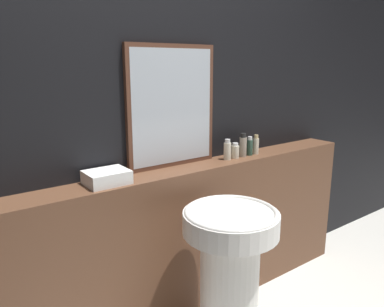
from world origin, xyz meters
The scene contains 10 objects.
wall_back centered at (0.00, 1.28, 1.25)m, with size 8.00×0.06×2.50m.
vanity_counter centered at (0.00, 1.14, 0.48)m, with size 2.83×0.22×0.97m.
pedestal_sink centered at (0.01, 0.69, 0.50)m, with size 0.50×0.50×0.85m.
mirror centered at (0.01, 1.23, 1.32)m, with size 0.60×0.03×0.72m.
towel_stack centered at (-0.46, 1.14, 1.00)m, with size 0.22×0.17×0.07m.
shampoo_bottle centered at (0.37, 1.14, 1.03)m, with size 0.05×0.05×0.14m.
conditioner_bottle centered at (0.44, 1.14, 1.01)m, with size 0.05×0.05×0.10m.
lotion_bottle centered at (0.51, 1.14, 1.04)m, with size 0.05×0.05×0.16m.
body_wash_bottle centered at (0.58, 1.14, 1.02)m, with size 0.04×0.04×0.13m.
hand_soap_bottle centered at (0.64, 1.14, 1.03)m, with size 0.04×0.04×0.13m.
Camera 1 is at (-1.22, -0.61, 1.57)m, focal length 35.00 mm.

